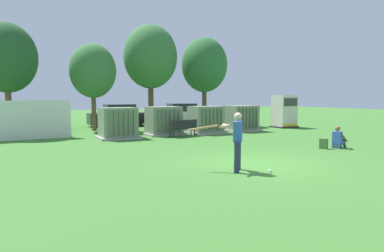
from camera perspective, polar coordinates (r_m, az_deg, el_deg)
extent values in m
plane|color=#3D752D|center=(11.41, 10.29, -6.29)|extent=(96.00, 96.00, 0.00)
cube|color=silver|center=(19.31, -26.67, 0.86)|extent=(4.80, 0.12, 2.00)
cube|color=#9E9B93|center=(18.40, -12.23, -1.84)|extent=(2.10, 1.70, 0.12)
cube|color=gray|center=(18.32, -12.27, 0.68)|extent=(1.80, 1.40, 1.50)
cube|color=#63755B|center=(17.42, -13.61, 0.43)|extent=(0.06, 0.12, 1.27)
cube|color=#63755B|center=(17.49, -12.80, 0.47)|extent=(0.06, 0.12, 1.27)
cube|color=#63755B|center=(17.56, -12.00, 0.50)|extent=(0.06, 0.12, 1.27)
cube|color=#63755B|center=(17.63, -11.20, 0.53)|extent=(0.06, 0.12, 1.27)
cube|color=#63755B|center=(17.70, -10.41, 0.56)|extent=(0.06, 0.12, 1.27)
cube|color=#63755B|center=(17.78, -9.63, 0.59)|extent=(0.06, 0.12, 1.27)
cube|color=#9E9B93|center=(19.68, -4.78, -1.30)|extent=(2.10, 1.70, 0.12)
cube|color=gray|center=(19.61, -4.79, 1.05)|extent=(1.80, 1.40, 1.50)
cube|color=#63755B|center=(18.66, -5.67, 0.85)|extent=(0.06, 0.12, 1.27)
cube|color=#63755B|center=(18.76, -4.95, 0.87)|extent=(0.06, 0.12, 1.27)
cube|color=#63755B|center=(18.86, -4.24, 0.90)|extent=(0.06, 0.12, 1.27)
cube|color=#63755B|center=(18.97, -3.53, 0.93)|extent=(0.06, 0.12, 1.27)
cube|color=#63755B|center=(19.07, -2.84, 0.95)|extent=(0.06, 0.12, 1.27)
cube|color=#63755B|center=(19.18, -2.15, 0.98)|extent=(0.06, 0.12, 1.27)
cube|color=#9E9B93|center=(20.42, 2.30, -1.06)|extent=(2.10, 1.70, 0.12)
cube|color=gray|center=(20.35, 2.31, 1.21)|extent=(1.80, 1.40, 1.50)
cube|color=#63755B|center=(19.38, 1.82, 1.02)|extent=(0.06, 0.12, 1.27)
cube|color=#63755B|center=(19.50, 2.47, 1.05)|extent=(0.06, 0.12, 1.27)
cube|color=#63755B|center=(19.64, 3.11, 1.07)|extent=(0.06, 0.12, 1.27)
cube|color=#63755B|center=(19.77, 3.74, 1.09)|extent=(0.06, 0.12, 1.27)
cube|color=#63755B|center=(19.90, 4.37, 1.11)|extent=(0.06, 0.12, 1.27)
cube|color=#63755B|center=(20.04, 4.98, 1.14)|extent=(0.06, 0.12, 1.27)
cube|color=#9E9B93|center=(21.97, 8.21, -0.67)|extent=(2.10, 1.70, 0.12)
cube|color=gray|center=(21.91, 8.23, 1.43)|extent=(1.80, 1.40, 1.50)
cube|color=#63755B|center=(20.92, 8.05, 1.27)|extent=(0.06, 0.12, 1.27)
cube|color=#63755B|center=(21.07, 8.61, 1.29)|extent=(0.06, 0.12, 1.27)
cube|color=#63755B|center=(21.22, 9.17, 1.31)|extent=(0.06, 0.12, 1.27)
cube|color=#63755B|center=(21.38, 9.71, 1.33)|extent=(0.06, 0.12, 1.27)
cube|color=#63755B|center=(21.54, 10.25, 1.34)|extent=(0.06, 0.12, 1.27)
cube|color=#63755B|center=(21.69, 10.78, 1.36)|extent=(0.06, 0.12, 1.27)
cube|color=#262626|center=(25.13, 15.10, -0.11)|extent=(1.60, 1.40, 0.10)
cube|color=beige|center=(25.06, 15.16, 2.51)|extent=(1.40, 1.20, 2.20)
cube|color=#383838|center=(24.59, 16.18, 3.85)|extent=(1.19, 0.04, 0.55)
cube|color=yellow|center=(24.67, 16.09, 0.12)|extent=(1.33, 0.04, 0.16)
cube|color=black|center=(18.80, -1.60, -0.39)|extent=(1.84, 0.83, 0.05)
cube|color=black|center=(18.64, -1.25, 0.32)|extent=(1.75, 0.48, 0.44)
cylinder|color=black|center=(18.44, -3.69, -1.24)|extent=(0.06, 0.06, 0.42)
cylinder|color=black|center=(19.43, -0.16, -0.91)|extent=(0.06, 0.06, 0.42)
cylinder|color=black|center=(18.23, -3.14, -1.31)|extent=(0.06, 0.06, 0.42)
cylinder|color=black|center=(19.22, 0.40, -0.98)|extent=(0.06, 0.06, 0.42)
cylinder|color=#282D4C|center=(9.98, 7.50, -5.29)|extent=(0.16, 0.16, 0.88)
cylinder|color=#282D4C|center=(10.45, 7.73, -4.83)|extent=(0.16, 0.16, 0.88)
cube|color=#3359B2|center=(10.12, 7.67, -0.93)|extent=(0.44, 0.46, 0.60)
sphere|color=#DBAD89|center=(10.08, 7.70, 1.59)|extent=(0.23, 0.23, 0.23)
cylinder|color=#DBAD89|center=(10.05, 5.50, -0.03)|extent=(0.51, 0.35, 0.09)
cylinder|color=#DBAD89|center=(10.23, 5.62, 0.06)|extent=(0.28, 0.54, 0.09)
cylinder|color=#A5723F|center=(10.25, 1.78, -0.32)|extent=(0.69, 0.60, 0.21)
sphere|color=#A5723F|center=(10.17, 4.14, 0.04)|extent=(0.08, 0.08, 0.08)
sphere|color=white|center=(10.31, 12.88, -7.28)|extent=(0.09, 0.09, 0.09)
cube|color=#384C75|center=(15.80, 23.07, -3.09)|extent=(0.32, 0.39, 0.20)
cube|color=#3359B2|center=(15.76, 23.11, -1.80)|extent=(0.30, 0.40, 0.52)
sphere|color=brown|center=(15.72, 23.16, -0.39)|extent=(0.22, 0.22, 0.22)
cylinder|color=#384C75|center=(16.03, 23.09, -2.55)|extent=(0.47, 0.24, 0.13)
cylinder|color=#384C75|center=(16.23, 23.43, -2.46)|extent=(0.32, 0.19, 0.46)
cylinder|color=#384C75|center=(15.95, 23.75, -2.61)|extent=(0.47, 0.24, 0.13)
cylinder|color=#384C75|center=(16.15, 24.07, -2.51)|extent=(0.32, 0.19, 0.46)
cylinder|color=brown|center=(16.06, 22.69, -1.82)|extent=(0.42, 0.18, 0.32)
cylinder|color=brown|center=(15.87, 24.19, -1.95)|extent=(0.42, 0.18, 0.32)
cube|color=#4C723F|center=(15.43, 21.14, -2.77)|extent=(0.33, 0.38, 0.44)
cube|color=#3D5B33|center=(15.57, 21.24, -2.95)|extent=(0.16, 0.23, 0.22)
cylinder|color=brown|center=(22.19, -28.28, 2.18)|extent=(0.33, 0.33, 2.71)
ellipsoid|color=#235128|center=(22.28, -28.61, 9.99)|extent=(3.33, 3.33, 3.95)
cylinder|color=brown|center=(22.84, -16.07, 2.21)|extent=(0.29, 0.29, 2.36)
ellipsoid|color=#387038|center=(22.87, -16.23, 8.85)|extent=(2.91, 2.91, 3.45)
cylinder|color=brown|center=(24.82, -6.88, 3.43)|extent=(0.38, 0.38, 3.10)
ellipsoid|color=#387038|center=(24.97, -6.96, 11.43)|extent=(3.81, 3.81, 4.53)
cylinder|color=brown|center=(26.34, 2.07, 3.26)|extent=(0.35, 0.35, 2.83)
ellipsoid|color=#2D6633|center=(26.44, 2.09, 10.16)|extent=(3.48, 3.48, 4.14)
cube|color=maroon|center=(25.16, -25.25, 0.80)|extent=(4.32, 2.02, 0.80)
cube|color=#262B33|center=(25.15, -24.98, 2.45)|extent=(2.22, 1.72, 0.64)
cylinder|color=black|center=(24.21, -28.03, -0.07)|extent=(0.66, 0.27, 0.64)
cylinder|color=black|center=(25.90, -28.33, 0.21)|extent=(0.66, 0.27, 0.64)
cylinder|color=black|center=(24.54, -21.96, 0.21)|extent=(0.66, 0.27, 0.64)
cylinder|color=black|center=(26.21, -22.65, 0.47)|extent=(0.66, 0.27, 0.64)
cube|color=black|center=(25.85, -12.32, 1.27)|extent=(4.23, 1.78, 0.80)
cube|color=#262B33|center=(25.85, -12.02, 2.87)|extent=(2.13, 1.60, 0.64)
cylinder|color=black|center=(24.75, -14.73, 0.45)|extent=(0.64, 0.23, 0.64)
cylinder|color=black|center=(26.41, -15.51, 0.71)|extent=(0.64, 0.23, 0.64)
cylinder|color=black|center=(25.42, -8.98, 0.67)|extent=(0.64, 0.23, 0.64)
cylinder|color=black|center=(27.04, -10.09, 0.91)|extent=(0.64, 0.23, 0.64)
cube|color=silver|center=(28.07, -2.04, 1.67)|extent=(4.34, 2.08, 0.80)
cube|color=#262B33|center=(28.09, -1.76, 3.14)|extent=(2.23, 1.75, 0.64)
cylinder|color=black|center=(26.85, -4.00, 0.95)|extent=(0.66, 0.28, 0.64)
cylinder|color=black|center=(28.46, -5.10, 1.17)|extent=(0.66, 0.28, 0.64)
cylinder|color=black|center=(27.79, 1.09, 1.10)|extent=(0.66, 0.28, 0.64)
cylinder|color=black|center=(29.35, -0.25, 1.31)|extent=(0.66, 0.28, 0.64)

